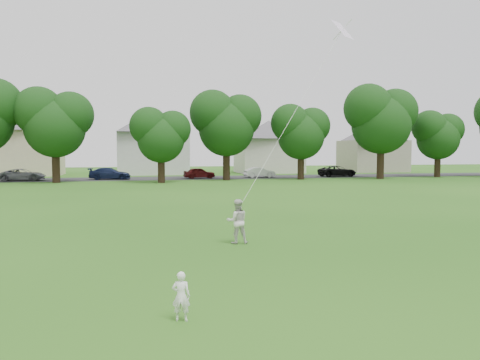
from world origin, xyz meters
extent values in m
plane|color=#1F5012|center=(0.00, 0.00, 0.00)|extent=(160.00, 160.00, 0.00)
cube|color=#2D2D30|center=(0.00, 42.00, 0.01)|extent=(90.00, 7.00, 0.01)
imported|color=white|center=(-1.82, -2.53, 0.47)|extent=(0.38, 0.30, 0.93)
imported|color=beige|center=(0.77, 4.27, 0.75)|extent=(0.76, 0.61, 1.51)
plane|color=white|center=(5.52, 6.40, 7.92)|extent=(1.18, 1.11, 0.76)
cylinder|color=white|center=(3.14, 5.34, 4.50)|extent=(0.01, 0.01, 8.59)
cylinder|color=black|center=(-9.89, 37.21, 1.79)|extent=(0.75, 0.75, 3.59)
cylinder|color=black|center=(0.07, 34.78, 1.42)|extent=(0.68, 0.68, 2.84)
cylinder|color=black|center=(7.03, 37.36, 1.83)|extent=(0.75, 0.75, 3.67)
cylinder|color=black|center=(15.13, 36.78, 1.58)|extent=(0.71, 0.71, 3.15)
cylinder|color=black|center=(24.09, 35.83, 2.02)|extent=(0.79, 0.79, 4.03)
cylinder|color=black|center=(32.25, 37.19, 1.51)|extent=(0.70, 0.70, 3.03)
imported|color=gray|center=(-13.70, 41.00, 0.62)|extent=(4.49, 2.20, 1.23)
imported|color=#121A39|center=(-5.04, 41.00, 0.64)|extent=(4.50, 2.12, 1.27)
imported|color=#5F1314|center=(4.65, 41.00, 0.61)|extent=(3.64, 1.73, 1.20)
imported|color=silver|center=(11.66, 41.00, 0.60)|extent=(3.59, 1.34, 1.17)
imported|color=black|center=(21.35, 41.00, 0.65)|extent=(4.73, 2.44, 1.28)
cube|color=beige|center=(-16.00, 52.00, 2.78)|extent=(9.14, 7.02, 5.56)
pyramid|color=#545156|center=(-16.00, 52.00, 8.61)|extent=(13.18, 13.18, 3.06)
cube|color=silver|center=(0.00, 52.00, 2.72)|extent=(8.98, 7.58, 5.44)
pyramid|color=#545156|center=(0.00, 52.00, 8.44)|extent=(12.95, 12.95, 2.99)
cube|color=beige|center=(16.00, 52.00, 2.36)|extent=(8.55, 6.98, 4.72)
pyramid|color=#545156|center=(16.00, 52.00, 7.31)|extent=(12.34, 12.34, 2.59)
cube|color=#A9A08C|center=(32.00, 52.00, 2.29)|extent=(8.42, 6.98, 4.58)
pyramid|color=#545156|center=(32.00, 52.00, 7.10)|extent=(12.14, 12.14, 2.52)
camera|label=1|loc=(-2.66, -11.01, 3.15)|focal=35.00mm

